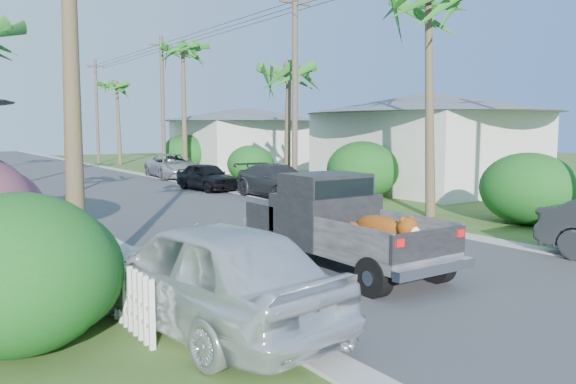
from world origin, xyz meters
TOP-DOWN VIEW (x-y plane):
  - ground at (0.00, 0.00)m, footprint 120.00×120.00m
  - road at (0.00, 25.00)m, footprint 8.00×100.00m
  - curb_left at (-4.30, 25.00)m, footprint 0.60×100.00m
  - curb_right at (4.30, 25.00)m, footprint 0.60×100.00m
  - pickup_truck at (-0.96, 2.24)m, footprint 1.98×5.12m
  - parked_car_rm at (4.79, 13.17)m, footprint 2.21×5.09m
  - parked_car_rf at (3.60, 17.69)m, footprint 1.91×4.07m
  - parked_car_rd at (5.00, 25.09)m, footprint 2.94×5.49m
  - parked_car_ln at (-5.00, 0.33)m, footprint 2.67×5.23m
  - palm_r_b at (6.60, 15.00)m, footprint 4.40×4.40m
  - palm_r_c at (6.20, 26.00)m, footprint 4.40×4.40m
  - palm_r_d at (6.50, 40.00)m, footprint 4.40×4.40m
  - shrub_l_a at (-7.50, 1.00)m, footprint 2.60×2.86m
  - shrub_r_a at (7.60, 3.00)m, footprint 2.80×3.08m
  - shrub_r_b at (7.80, 11.00)m, footprint 3.00×3.30m
  - shrub_r_c at (7.50, 20.00)m, footprint 2.60×2.86m
  - shrub_r_d at (8.00, 30.00)m, footprint 3.20×3.52m
  - picket_fence at (-6.00, 5.50)m, footprint 0.10×11.00m
  - house_right_near at (13.00, 12.00)m, footprint 8.00×9.00m
  - house_right_far at (13.00, 30.00)m, footprint 9.00×8.00m
  - utility_pole_b at (5.60, 13.00)m, footprint 1.60×0.26m
  - utility_pole_c at (5.60, 28.00)m, footprint 1.60×0.26m
  - utility_pole_d at (5.60, 43.00)m, footprint 1.60×0.26m

SIDE VIEW (x-z plane):
  - ground at x=0.00m, z-range 0.00..0.00m
  - road at x=0.00m, z-range 0.00..0.02m
  - curb_left at x=-4.30m, z-range 0.00..0.06m
  - curb_right at x=4.30m, z-range 0.00..0.06m
  - picket_fence at x=-6.00m, z-range 0.00..1.00m
  - parked_car_rf at x=3.60m, z-range 0.00..1.35m
  - parked_car_rm at x=4.79m, z-range 0.00..1.46m
  - parked_car_rd at x=5.00m, z-range 0.00..1.47m
  - parked_car_ln at x=-5.00m, z-range 0.00..1.71m
  - pickup_truck at x=-0.96m, z-range -0.02..2.04m
  - shrub_r_c at x=7.50m, z-range 0.00..2.10m
  - shrub_l_a at x=-7.50m, z-range 0.00..2.20m
  - shrub_r_a at x=7.60m, z-range 0.00..2.30m
  - shrub_r_b at x=7.80m, z-range 0.00..2.50m
  - shrub_r_d at x=8.00m, z-range 0.00..2.60m
  - house_right_far at x=13.00m, z-range -0.18..4.42m
  - house_right_near at x=13.00m, z-range -0.18..4.62m
  - utility_pole_b at x=5.60m, z-range 0.10..9.10m
  - utility_pole_c at x=5.60m, z-range 0.10..9.10m
  - utility_pole_d at x=5.60m, z-range 0.10..9.10m
  - palm_r_b at x=6.60m, z-range 2.35..9.55m
  - palm_r_d at x=6.50m, z-range 2.73..10.74m
  - palm_r_c at x=6.20m, z-range 3.41..12.81m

